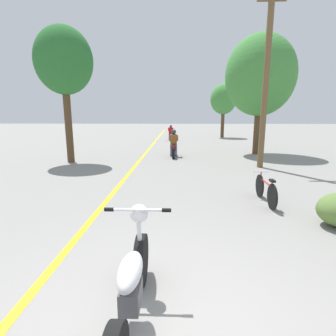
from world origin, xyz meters
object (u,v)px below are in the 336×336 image
at_px(roadside_tree_right_far, 224,100).
at_px(utility_pole, 266,78).
at_px(roadside_tree_left, 64,62).
at_px(motorcycle_foreground, 132,285).
at_px(motorcycle_rider_far, 171,135).
at_px(bicycle_parked, 266,190).
at_px(roadside_tree_right_near, 260,76).
at_px(motorcycle_rider_lead, 174,146).

bearing_deg(roadside_tree_right_far, utility_pole, -93.21).
xyz_separation_m(roadside_tree_left, motorcycle_foreground, (4.51, -9.54, -3.98)).
relative_size(motorcycle_rider_far, bicycle_parked, 1.34).
bearing_deg(bicycle_parked, roadside_tree_right_far, 83.76).
xyz_separation_m(roadside_tree_right_far, motorcycle_rider_far, (-4.89, -3.00, -3.06)).
height_order(roadside_tree_right_far, motorcycle_foreground, roadside_tree_right_far).
bearing_deg(roadside_tree_left, motorcycle_rider_far, 67.44).
relative_size(motorcycle_foreground, bicycle_parked, 1.39).
relative_size(roadside_tree_right_far, roadside_tree_left, 0.84).
height_order(roadside_tree_right_near, roadside_tree_left, roadside_tree_right_near).
bearing_deg(roadside_tree_left, bicycle_parked, -37.43).
bearing_deg(utility_pole, roadside_tree_right_far, 86.79).
bearing_deg(motorcycle_rider_far, motorcycle_rider_lead, -87.62).
distance_m(utility_pole, roadside_tree_right_far, 14.58).
height_order(roadside_tree_right_near, motorcycle_foreground, roadside_tree_right_near).
bearing_deg(roadside_tree_right_near, roadside_tree_right_far, 90.45).
bearing_deg(utility_pole, roadside_tree_right_near, 76.72).
bearing_deg(roadside_tree_right_near, motorcycle_foreground, -111.42).
relative_size(utility_pole, motorcycle_foreground, 3.21).
relative_size(roadside_tree_right_near, motorcycle_rider_far, 3.02).
xyz_separation_m(roadside_tree_right_near, roadside_tree_left, (-9.39, -2.90, 0.22)).
height_order(motorcycle_foreground, motorcycle_rider_lead, motorcycle_rider_lead).
relative_size(roadside_tree_right_near, roadside_tree_right_far, 1.27).
distance_m(roadside_tree_right_far, motorcycle_foreground, 23.87).
relative_size(utility_pole, roadside_tree_left, 1.18).
xyz_separation_m(motorcycle_rider_far, bicycle_parked, (2.79, -16.16, -0.16)).
distance_m(utility_pole, roadside_tree_right_near, 3.97).
distance_m(roadside_tree_right_near, motorcycle_rider_lead, 6.00).
relative_size(roadside_tree_right_far, motorcycle_foreground, 2.29).
height_order(roadside_tree_right_near, roadside_tree_right_far, roadside_tree_right_near).
bearing_deg(roadside_tree_right_near, utility_pole, -103.28).
xyz_separation_m(utility_pole, roadside_tree_left, (-8.49, 0.91, 0.83)).
distance_m(roadside_tree_left, motorcycle_foreground, 11.27).
xyz_separation_m(utility_pole, motorcycle_rider_far, (-4.07, 11.55, -3.11)).
distance_m(roadside_tree_right_near, bicycle_parked, 9.53).
bearing_deg(motorcycle_rider_far, bicycle_parked, -80.20).
xyz_separation_m(roadside_tree_right_near, motorcycle_foreground, (-4.88, -12.44, -3.76)).
bearing_deg(roadside_tree_left, motorcycle_rider_lead, 20.53).
height_order(utility_pole, motorcycle_rider_far, utility_pole).
relative_size(roadside_tree_left, bicycle_parked, 3.77).
xyz_separation_m(roadside_tree_right_near, bicycle_parked, (-2.18, -8.43, -3.89)).
xyz_separation_m(roadside_tree_right_far, roadside_tree_left, (-9.31, -13.64, 0.89)).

